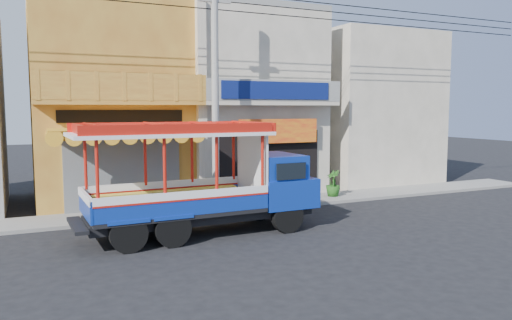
{
  "coord_description": "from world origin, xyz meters",
  "views": [
    {
      "loc": [
        -7.2,
        -13.63,
        3.83
      ],
      "look_at": [
        0.24,
        2.5,
        1.99
      ],
      "focal_mm": 35.0,
      "sensor_mm": 36.0,
      "label": 1
    }
  ],
  "objects": [
    {
      "name": "ground",
      "position": [
        0.0,
        0.0,
        0.0
      ],
      "size": [
        90.0,
        90.0,
        0.0
      ],
      "primitive_type": "plane",
      "color": "black",
      "rests_on": "ground"
    },
    {
      "name": "sidewalk",
      "position": [
        0.0,
        4.0,
        0.06
      ],
      "size": [
        30.0,
        2.0,
        0.12
      ],
      "primitive_type": "cube",
      "color": "slate",
      "rests_on": "ground"
    },
    {
      "name": "shophouse_left",
      "position": [
        -4.0,
        7.96,
        4.11
      ],
      "size": [
        6.0,
        7.5,
        8.24
      ],
      "color": "#A96825",
      "rests_on": "ground"
    },
    {
      "name": "shophouse_right",
      "position": [
        2.0,
        7.96,
        4.11
      ],
      "size": [
        6.0,
        6.75,
        8.24
      ],
      "color": "#AFA58F",
      "rests_on": "ground"
    },
    {
      "name": "party_pilaster",
      "position": [
        -1.0,
        4.85,
        4.0
      ],
      "size": [
        0.35,
        0.3,
        8.0
      ],
      "primitive_type": "cube",
      "color": "#AFA58F",
      "rests_on": "ground"
    },
    {
      "name": "filler_building_right",
      "position": [
        9.0,
        8.0,
        3.8
      ],
      "size": [
        6.0,
        6.0,
        7.6
      ],
      "primitive_type": "cube",
      "color": "#AFA58F",
      "rests_on": "ground"
    },
    {
      "name": "utility_pole",
      "position": [
        -0.85,
        3.3,
        5.03
      ],
      "size": [
        28.0,
        0.26,
        9.0
      ],
      "color": "gray",
      "rests_on": "ground"
    },
    {
      "name": "songthaew_truck",
      "position": [
        -1.95,
        0.62,
        1.64
      ],
      "size": [
        7.38,
        2.65,
        3.41
      ],
      "color": "black",
      "rests_on": "ground"
    },
    {
      "name": "green_sign",
      "position": [
        -4.78,
        4.12,
        0.51
      ],
      "size": [
        0.58,
        0.46,
        0.93
      ],
      "color": "black",
      "rests_on": "sidewalk"
    },
    {
      "name": "potted_plant_a",
      "position": [
        2.46,
        4.29,
        0.58
      ],
      "size": [
        1.0,
        0.93,
        0.92
      ],
      "primitive_type": "imported",
      "rotation": [
        0.0,
        0.0,
        0.29
      ],
      "color": "#205418",
      "rests_on": "sidewalk"
    },
    {
      "name": "potted_plant_b",
      "position": [
        3.08,
        3.95,
        0.56
      ],
      "size": [
        0.62,
        0.61,
        0.88
      ],
      "primitive_type": "imported",
      "rotation": [
        0.0,
        0.0,
        2.46
      ],
      "color": "#205418",
      "rests_on": "sidewalk"
    },
    {
      "name": "potted_plant_c",
      "position": [
        4.52,
        3.98,
        0.68
      ],
      "size": [
        0.66,
        0.66,
        1.12
      ],
      "primitive_type": "imported",
      "rotation": [
        0.0,
        0.0,
        4.76
      ],
      "color": "#205418",
      "rests_on": "sidewalk"
    }
  ]
}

